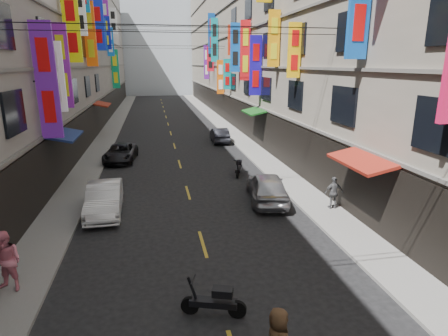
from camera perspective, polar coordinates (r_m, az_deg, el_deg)
name	(u,v)px	position (r m, az deg, el deg)	size (l,w,h in m)	color
sidewalk_left	(108,135)	(37.73, -17.29, 4.86)	(2.00, 90.00, 0.12)	slate
sidewalk_right	(230,131)	(38.24, 0.93, 5.70)	(2.00, 90.00, 0.12)	slate
building_row_left	(27,29)	(38.43, -27.85, 18.16)	(10.14, 90.00, 19.00)	gray
building_row_right	(290,34)	(39.42, 10.08, 19.53)	(10.14, 90.00, 19.00)	gray
haze_block	(157,43)	(87.01, -10.16, 18.25)	(18.00, 8.00, 22.00)	silver
shop_signage	(167,29)	(29.70, -8.64, 20.19)	(14.00, 55.00, 11.97)	#0F26B9
street_awnings	(161,131)	(21.21, -9.64, 5.52)	(13.99, 35.20, 0.41)	#154F27
overhead_cables	(175,28)	(25.04, -7.45, 20.45)	(14.00, 38.04, 1.24)	black
lane_markings	(172,139)	(34.57, -7.87, 4.40)	(0.12, 80.20, 0.01)	gold
scooter_crossing	(215,301)	(10.73, -1.44, -19.65)	(1.75, 0.77, 1.14)	black
scooter_far_right	(239,168)	(23.04, 2.28, 0.00)	(0.78, 1.74, 1.14)	black
car_left_mid	(104,199)	(17.96, -17.77, -4.47)	(1.48, 4.24, 1.40)	white
car_left_far	(121,153)	(27.29, -15.47, 2.24)	(1.97, 4.26, 1.18)	black
car_right_mid	(267,187)	(18.68, 6.57, -2.90)	(1.75, 4.34, 1.48)	#A9A9AE
car_right_far	(220,135)	(32.80, -0.68, 5.05)	(1.33, 3.81, 1.25)	#222228
pedestrian_lfar	(6,262)	(12.92, -30.24, -12.25)	(0.91, 0.63, 1.88)	pink
pedestrian_rfar	(334,193)	(18.05, 16.37, -3.63)	(0.89, 0.51, 1.53)	#545456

